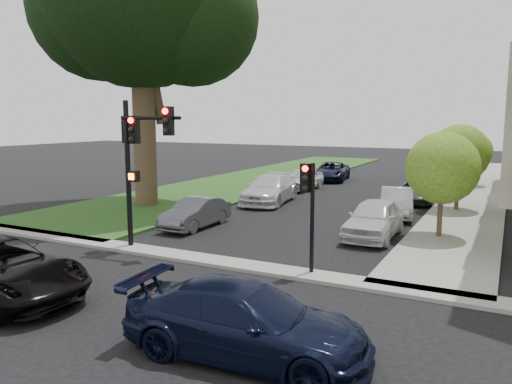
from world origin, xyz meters
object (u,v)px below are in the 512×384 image
at_px(car_parked_0, 374,219).
at_px(car_parked_8, 331,171).
at_px(small_tree_a, 442,168).
at_px(small_tree_b, 459,154).
at_px(car_cross_far, 246,321).
at_px(traffic_signal_main, 137,148).
at_px(car_parked_7, 302,179).
at_px(car_parked_4, 442,169).
at_px(car_parked_6, 270,189).
at_px(car_parked_1, 397,203).
at_px(traffic_signal_secondary, 309,198).
at_px(small_tree_c, 474,151).
at_px(car_parked_5, 196,213).
at_px(car_parked_2, 417,191).

distance_m(car_parked_0, car_parked_8, 18.74).
relative_size(small_tree_a, small_tree_b, 0.95).
relative_size(small_tree_a, car_cross_far, 0.83).
height_order(traffic_signal_main, car_parked_7, traffic_signal_main).
height_order(car_parked_4, car_parked_6, car_parked_6).
height_order(car_parked_4, car_parked_8, car_parked_4).
xyz_separation_m(car_parked_0, car_parked_8, (-7.62, 17.12, -0.06)).
bearing_deg(car_parked_1, car_parked_7, 128.07).
distance_m(small_tree_a, small_tree_b, 6.69).
xyz_separation_m(traffic_signal_secondary, car_parked_1, (0.50, 10.62, -1.72)).
relative_size(car_cross_far, car_parked_7, 1.19).
bearing_deg(small_tree_b, small_tree_a, -90.00).
bearing_deg(car_parked_1, car_parked_4, 78.87).
bearing_deg(car_parked_7, car_parked_1, -38.26).
distance_m(small_tree_c, car_parked_6, 15.97).
relative_size(car_parked_0, car_parked_5, 1.15).
bearing_deg(car_parked_0, car_parked_5, -167.69).
bearing_deg(car_parked_7, small_tree_a, -43.47).
relative_size(traffic_signal_secondary, car_parked_5, 0.87).
bearing_deg(car_parked_2, car_parked_7, 168.80).
xyz_separation_m(traffic_signal_secondary, car_parked_0, (0.59, 5.80, -1.64)).
xyz_separation_m(car_cross_far, car_parked_6, (-7.59, 16.93, 0.05)).
xyz_separation_m(traffic_signal_main, traffic_signal_secondary, (6.60, -0.04, -1.32)).
bearing_deg(car_cross_far, small_tree_a, -13.92).
xyz_separation_m(small_tree_c, car_parked_5, (-9.83, -19.90, -1.85)).
relative_size(traffic_signal_main, car_parked_7, 1.26).
height_order(traffic_signal_secondary, car_parked_1, traffic_signal_secondary).
bearing_deg(traffic_signal_main, small_tree_a, 35.08).
relative_size(car_cross_far, car_parked_0, 1.12).
height_order(small_tree_a, traffic_signal_main, traffic_signal_main).
distance_m(small_tree_b, car_parked_8, 13.96).
distance_m(small_tree_b, car_parked_0, 8.31).
height_order(car_parked_1, car_parked_5, car_parked_1).
relative_size(car_parked_1, car_parked_8, 0.82).
bearing_deg(car_parked_0, small_tree_c, 81.54).
bearing_deg(car_parked_8, small_tree_b, -52.38).
bearing_deg(small_tree_c, traffic_signal_secondary, -97.07).
bearing_deg(traffic_signal_main, small_tree_c, 68.17).
xyz_separation_m(car_parked_0, car_parked_7, (-7.69, 11.34, -0.04)).
relative_size(small_tree_b, car_parked_4, 0.82).
bearing_deg(car_parked_2, car_parked_0, -89.48).
distance_m(small_tree_a, car_parked_2, 9.27).
xyz_separation_m(car_parked_1, car_parked_8, (-7.53, 12.31, 0.02)).
relative_size(traffic_signal_main, car_parked_5, 1.37).
relative_size(small_tree_c, car_parked_2, 0.80).
xyz_separation_m(small_tree_a, traffic_signal_main, (-9.57, -6.72, 0.89)).
relative_size(traffic_signal_main, car_cross_far, 1.06).
xyz_separation_m(small_tree_c, car_parked_0, (-2.38, -18.14, -1.73)).
bearing_deg(car_cross_far, car_parked_1, -2.86).
bearing_deg(car_parked_6, car_cross_far, -73.72).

